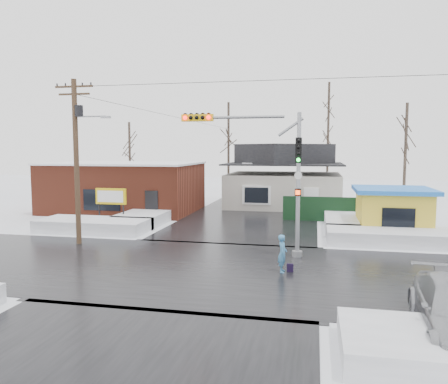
% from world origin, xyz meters
% --- Properties ---
extents(ground, '(120.00, 120.00, 0.00)m').
position_xyz_m(ground, '(0.00, 0.00, 0.00)').
color(ground, white).
rests_on(ground, ground).
extents(road_ns, '(10.00, 120.00, 0.02)m').
position_xyz_m(road_ns, '(0.00, 0.00, 0.01)').
color(road_ns, black).
rests_on(road_ns, ground).
extents(road_ew, '(120.00, 10.00, 0.02)m').
position_xyz_m(road_ew, '(0.00, 0.00, 0.01)').
color(road_ew, black).
rests_on(road_ew, ground).
extents(snowbank_nw, '(7.00, 3.00, 0.80)m').
position_xyz_m(snowbank_nw, '(-9.00, 7.00, 0.40)').
color(snowbank_nw, white).
rests_on(snowbank_nw, ground).
extents(snowbank_ne, '(7.00, 3.00, 0.80)m').
position_xyz_m(snowbank_ne, '(9.00, 7.00, 0.40)').
color(snowbank_ne, white).
rests_on(snowbank_ne, ground).
extents(snowbank_nside_w, '(3.00, 8.00, 0.80)m').
position_xyz_m(snowbank_nside_w, '(-7.00, 12.00, 0.40)').
color(snowbank_nside_w, white).
rests_on(snowbank_nside_w, ground).
extents(snowbank_nside_e, '(3.00, 8.00, 0.80)m').
position_xyz_m(snowbank_nside_e, '(7.00, 12.00, 0.40)').
color(snowbank_nside_e, white).
rests_on(snowbank_nside_e, ground).
extents(traffic_signal, '(6.05, 0.68, 7.00)m').
position_xyz_m(traffic_signal, '(2.43, 2.97, 4.54)').
color(traffic_signal, gray).
rests_on(traffic_signal, ground).
extents(utility_pole, '(3.15, 0.44, 9.00)m').
position_xyz_m(utility_pole, '(-7.93, 3.50, 5.11)').
color(utility_pole, '#382619').
rests_on(utility_pole, ground).
extents(brick_building, '(12.20, 8.20, 4.12)m').
position_xyz_m(brick_building, '(-11.00, 15.99, 2.08)').
color(brick_building, maroon).
rests_on(brick_building, ground).
extents(marquee_sign, '(2.20, 0.21, 2.55)m').
position_xyz_m(marquee_sign, '(-9.00, 9.49, 1.92)').
color(marquee_sign, black).
rests_on(marquee_sign, ground).
extents(house, '(10.40, 8.40, 5.76)m').
position_xyz_m(house, '(2.00, 22.00, 2.62)').
color(house, beige).
rests_on(house, ground).
extents(kiosk, '(4.60, 4.60, 2.88)m').
position_xyz_m(kiosk, '(9.50, 9.99, 1.46)').
color(kiosk, gold).
rests_on(kiosk, ground).
extents(fence, '(8.00, 0.12, 1.80)m').
position_xyz_m(fence, '(6.50, 14.00, 0.90)').
color(fence, black).
rests_on(fence, ground).
extents(tree_far_left, '(3.00, 3.00, 10.00)m').
position_xyz_m(tree_far_left, '(-4.00, 26.00, 7.95)').
color(tree_far_left, '#332821').
rests_on(tree_far_left, ground).
extents(tree_far_mid, '(3.00, 3.00, 12.00)m').
position_xyz_m(tree_far_mid, '(6.00, 28.00, 9.54)').
color(tree_far_mid, '#332821').
rests_on(tree_far_mid, ground).
extents(tree_far_right, '(3.00, 3.00, 9.00)m').
position_xyz_m(tree_far_right, '(12.00, 20.00, 7.16)').
color(tree_far_right, '#332821').
rests_on(tree_far_right, ground).
extents(tree_far_west, '(3.00, 3.00, 8.00)m').
position_xyz_m(tree_far_west, '(-14.00, 24.00, 6.36)').
color(tree_far_west, '#332821').
rests_on(tree_far_west, ground).
extents(pedestrian, '(0.40, 0.60, 1.62)m').
position_xyz_m(pedestrian, '(3.49, 0.16, 0.81)').
color(pedestrian, teal).
rests_on(pedestrian, ground).
extents(shopping_bag, '(0.29, 0.15, 0.35)m').
position_xyz_m(shopping_bag, '(3.82, 0.26, 0.17)').
color(shopping_bag, black).
rests_on(shopping_bag, ground).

